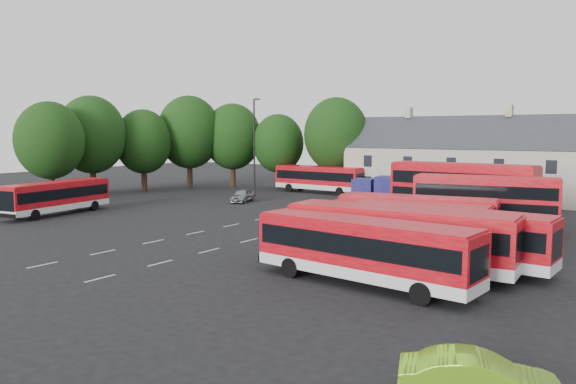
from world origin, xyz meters
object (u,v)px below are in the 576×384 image
at_px(bus_dd_south, 485,200).
at_px(lamppost, 254,144).
at_px(bus_west, 57,195).
at_px(lime_car, 480,381).
at_px(box_truck, 395,192).
at_px(bus_row_a, 364,246).
at_px(silver_car, 242,195).

bearing_deg(bus_dd_south, lamppost, 153.20).
distance_m(bus_west, lime_car, 43.25).
distance_m(bus_west, box_truck, 30.25).
height_order(bus_row_a, lime_car, bus_row_a).
xyz_separation_m(bus_row_a, lamppost, (-27.33, 26.66, 3.99)).
bearing_deg(bus_row_a, bus_dd_south, 93.03).
bearing_deg(bus_dd_south, bus_row_a, -101.81).
relative_size(bus_west, silver_car, 2.64).
bearing_deg(silver_car, box_truck, -10.58).
bearing_deg(silver_car, lamppost, 96.24).
relative_size(bus_row_a, bus_dd_south, 1.11).
bearing_deg(box_truck, lamppost, 159.39).
bearing_deg(lime_car, silver_car, 26.23).
height_order(box_truck, lime_car, box_truck).
relative_size(box_truck, silver_car, 1.93).
height_order(box_truck, silver_car, box_truck).
xyz_separation_m(bus_west, lime_car, (40.81, -14.27, -1.05)).
relative_size(lime_car, lamppost, 0.39).
distance_m(box_truck, lime_car, 36.87).
relative_size(box_truck, lamppost, 0.70).
height_order(bus_west, lamppost, lamppost).
distance_m(bus_west, lamppost, 22.44).
bearing_deg(bus_dd_south, lime_car, -84.33).
bearing_deg(bus_dd_south, bus_west, -168.90).
height_order(bus_row_a, box_truck, box_truck).
height_order(box_truck, lamppost, lamppost).
bearing_deg(lime_car, box_truck, 6.29).
distance_m(bus_row_a, lime_car, 12.06).
bearing_deg(bus_west, lime_car, -118.16).
xyz_separation_m(bus_dd_south, bus_west, (-33.57, -12.57, -0.59)).
bearing_deg(lime_car, lamppost, 23.79).
height_order(silver_car, lime_car, lime_car).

